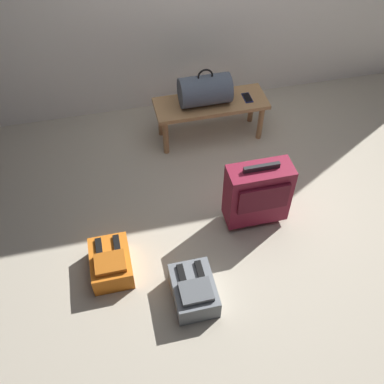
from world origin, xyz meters
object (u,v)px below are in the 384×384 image
at_px(duffel_bag_slate, 205,90).
at_px(cell_phone, 247,98).
at_px(bench, 211,107).
at_px(backpack_orange, 111,263).
at_px(suitcase_upright_burgundy, 258,193).
at_px(backpack_grey, 194,290).

relative_size(duffel_bag_slate, cell_phone, 3.06).
distance_m(bench, backpack_orange, 1.67).
bearing_deg(duffel_bag_slate, suitcase_upright_burgundy, -82.43).
distance_m(cell_phone, suitcase_upright_burgundy, 1.07).
bearing_deg(bench, backpack_orange, -129.79).
bearing_deg(bench, backpack_grey, -108.41).
xyz_separation_m(cell_phone, suitcase_upright_burgundy, (-0.25, -1.03, -0.09)).
bearing_deg(suitcase_upright_burgundy, cell_phone, 76.60).
xyz_separation_m(bench, backpack_grey, (-0.54, -1.62, -0.24)).
distance_m(duffel_bag_slate, backpack_orange, 1.67).
distance_m(bench, cell_phone, 0.34).
height_order(bench, backpack_orange, bench).
bearing_deg(cell_phone, suitcase_upright_burgundy, -103.40).
height_order(bench, cell_phone, cell_phone).
distance_m(bench, suitcase_upright_burgundy, 1.06).
bearing_deg(backpack_orange, suitcase_upright_burgundy, 10.72).
xyz_separation_m(suitcase_upright_burgundy, backpack_grey, (-0.62, -0.56, -0.21)).
bearing_deg(backpack_grey, duffel_bag_slate, 73.46).
height_order(duffel_bag_slate, cell_phone, duffel_bag_slate).
relative_size(cell_phone, suitcase_upright_burgundy, 0.24).
height_order(cell_phone, backpack_orange, cell_phone).
relative_size(bench, backpack_orange, 2.63).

